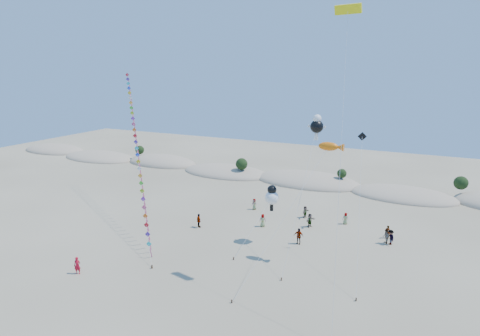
{
  "coord_description": "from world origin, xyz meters",
  "views": [
    {
      "loc": [
        18.87,
        -21.74,
        19.65
      ],
      "look_at": [
        1.75,
        14.0,
        9.79
      ],
      "focal_mm": 30.0,
      "sensor_mm": 36.0,
      "label": 1
    }
  ],
  "objects_px": {
    "kite_train": "(136,143)",
    "flyer_foreground": "(77,266)",
    "fish_kite": "(331,147)",
    "parafoil_kite": "(348,15)"
  },
  "relations": [
    {
      "from": "fish_kite",
      "to": "parafoil_kite",
      "type": "xyz_separation_m",
      "value": [
        1.56,
        -3.42,
        11.85
      ]
    },
    {
      "from": "parafoil_kite",
      "to": "flyer_foreground",
      "type": "bearing_deg",
      "value": -155.62
    },
    {
      "from": "flyer_foreground",
      "to": "fish_kite",
      "type": "bearing_deg",
      "value": 8.1
    },
    {
      "from": "kite_train",
      "to": "flyer_foreground",
      "type": "bearing_deg",
      "value": -71.38
    },
    {
      "from": "kite_train",
      "to": "flyer_foreground",
      "type": "relative_size",
      "value": 13.09
    },
    {
      "from": "fish_kite",
      "to": "flyer_foreground",
      "type": "xyz_separation_m",
      "value": [
        -21.14,
        -13.7,
        -11.2
      ]
    },
    {
      "from": "fish_kite",
      "to": "flyer_foreground",
      "type": "distance_m",
      "value": 27.57
    },
    {
      "from": "fish_kite",
      "to": "flyer_foreground",
      "type": "relative_size",
      "value": 7.19
    },
    {
      "from": "parafoil_kite",
      "to": "kite_train",
      "type": "bearing_deg",
      "value": 168.23
    },
    {
      "from": "fish_kite",
      "to": "parafoil_kite",
      "type": "distance_m",
      "value": 12.43
    }
  ]
}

